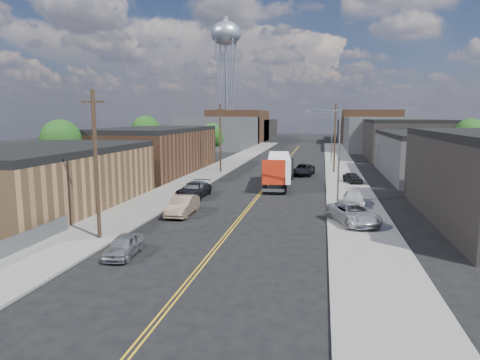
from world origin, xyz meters
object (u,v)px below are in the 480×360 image
at_px(car_left_d, 194,189).
at_px(car_left_a, 124,246).
at_px(water_tower, 226,38).
at_px(car_ahead_truck, 304,170).
at_px(semi_truck, 280,167).
at_px(car_right_lot_c, 352,178).
at_px(car_right_lot_b, 354,198).
at_px(car_left_c, 193,190).
at_px(car_left_b, 182,205).
at_px(car_right_lot_a, 353,213).

bearing_deg(car_left_d, car_left_a, -83.45).
xyz_separation_m(water_tower, car_ahead_truck, (25.93, -65.39, -29.86)).
relative_size(water_tower, car_left_d, 6.88).
bearing_deg(car_left_a, semi_truck, 72.58).
distance_m(car_right_lot_c, car_ahead_truck, 9.19).
bearing_deg(water_tower, car_right_lot_c, -65.94).
bearing_deg(car_right_lot_b, car_ahead_truck, 107.19).
height_order(water_tower, car_ahead_truck, water_tower).
relative_size(car_right_lot_c, car_ahead_truck, 0.66).
height_order(semi_truck, car_ahead_truck, semi_truck).
bearing_deg(car_right_lot_c, water_tower, 96.12).
height_order(car_left_c, car_ahead_truck, car_ahead_truck).
xyz_separation_m(car_left_b, car_right_lot_a, (13.93, -0.82, 0.11)).
xyz_separation_m(car_left_b, car_left_c, (-1.40, 7.67, -0.05)).
distance_m(semi_truck, car_left_a, 29.28).
distance_m(car_left_b, car_right_lot_b, 15.60).
relative_size(semi_truck, car_left_a, 3.87).
bearing_deg(car_left_a, car_ahead_truck, 72.04).
bearing_deg(car_ahead_truck, car_right_lot_a, -73.02).
bearing_deg(car_left_c, semi_truck, 52.27).
distance_m(car_left_b, car_right_lot_a, 13.95).
xyz_separation_m(car_left_c, car_right_lot_a, (15.33, -8.48, 0.16)).
height_order(water_tower, car_right_lot_b, water_tower).
distance_m(car_left_c, car_ahead_truck, 21.57).
height_order(semi_truck, car_left_d, semi_truck).
relative_size(car_right_lot_b, car_ahead_truck, 0.80).
bearing_deg(car_left_b, semi_truck, 68.90).
xyz_separation_m(semi_truck, car_left_d, (-7.90, -9.59, -1.35)).
bearing_deg(car_left_c, car_left_a, -84.91).
relative_size(water_tower, car_right_lot_b, 8.09).
bearing_deg(car_left_a, car_right_lot_b, 45.03).
bearing_deg(water_tower, semi_truck, -72.47).
bearing_deg(semi_truck, car_right_lot_b, -61.83).
bearing_deg(car_left_d, car_left_b, -77.76).
relative_size(water_tower, car_left_a, 9.80).
height_order(car_left_b, car_left_d, car_left_b).
distance_m(car_left_d, car_ahead_truck, 21.28).
bearing_deg(car_left_d, car_ahead_truck, 63.28).
height_order(water_tower, car_left_a, water_tower).
bearing_deg(car_left_b, car_right_lot_c, 51.79).
bearing_deg(car_left_d, car_left_c, -87.69).
bearing_deg(water_tower, car_right_lot_b, -69.94).
relative_size(semi_truck, car_right_lot_a, 2.61).
bearing_deg(car_ahead_truck, car_right_lot_c, -40.32).
xyz_separation_m(water_tower, car_right_lot_a, (30.93, -92.82, -29.72)).
bearing_deg(car_left_b, car_right_lot_a, -4.19).
relative_size(car_left_c, car_right_lot_a, 0.99).
distance_m(car_left_a, car_left_c, 18.64).
xyz_separation_m(water_tower, car_right_lot_b, (31.40, -86.00, -29.84)).
relative_size(car_left_c, car_left_d, 1.03).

